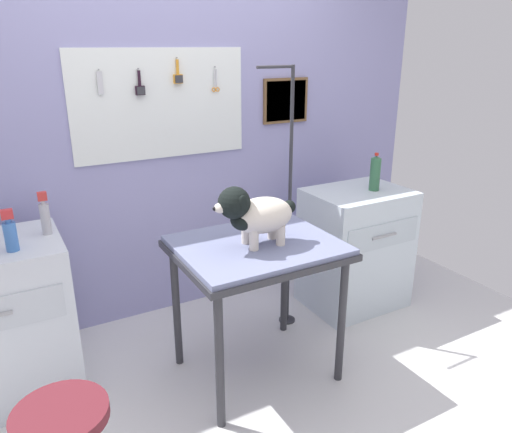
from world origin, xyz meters
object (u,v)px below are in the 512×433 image
at_px(grooming_table, 257,257).
at_px(dog, 255,213).
at_px(cabinet_right, 355,248).
at_px(soda_bottle, 375,173).
at_px(grooming_arm, 288,213).
at_px(detangler_spray, 45,216).

distance_m(grooming_table, dog, 0.27).
xyz_separation_m(dog, cabinet_right, (1.04, 0.39, -0.56)).
bearing_deg(grooming_table, cabinet_right, 19.73).
xyz_separation_m(grooming_table, soda_bottle, (1.10, 0.33, 0.25)).
xyz_separation_m(grooming_table, dog, (-0.03, -0.03, 0.26)).
height_order(grooming_arm, dog, grooming_arm).
distance_m(detangler_spray, soda_bottle, 2.08).
xyz_separation_m(grooming_table, cabinet_right, (1.01, 0.36, -0.29)).
relative_size(grooming_table, detangler_spray, 3.75).
bearing_deg(grooming_arm, cabinet_right, -1.06).
distance_m(grooming_arm, dog, 0.65).
distance_m(grooming_table, soda_bottle, 1.18).
height_order(grooming_table, soda_bottle, soda_bottle).
bearing_deg(dog, soda_bottle, 17.36).
bearing_deg(grooming_table, detangler_spray, 151.55).
xyz_separation_m(dog, soda_bottle, (1.13, 0.35, -0.01)).
bearing_deg(dog, cabinet_right, 20.61).
relative_size(dog, detangler_spray, 2.02).
height_order(grooming_arm, soda_bottle, grooming_arm).
height_order(grooming_table, grooming_arm, grooming_arm).
xyz_separation_m(detangler_spray, soda_bottle, (2.07, -0.20, 0.01)).
relative_size(grooming_table, grooming_arm, 0.51).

